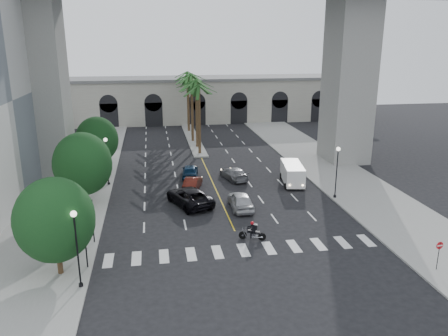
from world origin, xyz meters
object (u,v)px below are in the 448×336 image
at_px(lamp_post_right, 337,168).
at_px(pedestrian_b, 67,220).
at_px(lamp_post_left_near, 77,243).
at_px(cargo_van, 292,173).
at_px(car_e, 190,171).
at_px(do_not_enter_sign, 439,250).
at_px(traffic_signal_near, 85,236).
at_px(car_b, 193,183).
at_px(pedestrian_a, 49,227).
at_px(lamp_post_left_far, 107,157).
at_px(car_d, 234,174).
at_px(traffic_signal_far, 92,214).
at_px(car_c, 189,197).
at_px(car_a, 241,200).
at_px(motorcycle_rider, 253,231).

relative_size(lamp_post_right, pedestrian_b, 2.71).
distance_m(lamp_post_left_near, cargo_van, 27.13).
xyz_separation_m(car_e, do_not_enter_sign, (14.77, -24.36, 0.86)).
relative_size(lamp_post_left_near, traffic_signal_near, 1.47).
bearing_deg(car_e, cargo_van, 165.40).
xyz_separation_m(car_b, pedestrian_a, (-12.42, -10.66, 0.44)).
bearing_deg(lamp_post_left_far, car_d, -0.14).
height_order(traffic_signal_far, car_e, traffic_signal_far).
height_order(traffic_signal_far, pedestrian_a, traffic_signal_far).
distance_m(lamp_post_left_near, pedestrian_a, 8.68).
height_order(car_c, pedestrian_a, pedestrian_a).
bearing_deg(pedestrian_a, lamp_post_right, -5.11).
xyz_separation_m(lamp_post_right, car_a, (-9.90, -1.06, -2.40)).
bearing_deg(car_d, pedestrian_a, 22.96).
distance_m(traffic_signal_far, car_c, 10.97).
height_order(lamp_post_left_far, car_e, lamp_post_left_far).
distance_m(lamp_post_left_far, car_a, 15.94).
bearing_deg(car_e, lamp_post_left_far, 16.87).
xyz_separation_m(lamp_post_right, car_b, (-13.82, 5.35, -2.54)).
bearing_deg(traffic_signal_far, car_c, 41.64).
bearing_deg(car_e, car_c, 91.46).
bearing_deg(lamp_post_right, motorcycle_rider, -142.60).
height_order(traffic_signal_near, car_e, traffic_signal_near).
bearing_deg(motorcycle_rider, do_not_enter_sign, -11.74).
height_order(lamp_post_left_far, motorcycle_rider, lamp_post_left_far).
bearing_deg(motorcycle_rider, lamp_post_left_far, 148.11).
relative_size(lamp_post_left_far, car_e, 1.20).
relative_size(car_c, pedestrian_a, 3.12).
relative_size(motorcycle_rider, pedestrian_b, 1.06).
bearing_deg(traffic_signal_far, car_e, 60.78).
bearing_deg(car_d, lamp_post_right, 123.58).
relative_size(lamp_post_right, car_c, 0.88).
bearing_deg(do_not_enter_sign, car_d, 107.44).
relative_size(traffic_signal_far, pedestrian_b, 1.85).
height_order(cargo_van, pedestrian_b, cargo_van).
height_order(lamp_post_left_near, pedestrian_a, lamp_post_left_near).
distance_m(lamp_post_right, car_b, 15.03).
bearing_deg(car_c, car_b, -120.92).
xyz_separation_m(car_a, car_e, (-3.82, 10.62, -0.06)).
height_order(car_b, pedestrian_b, pedestrian_b).
distance_m(motorcycle_rider, car_a, 6.81).
height_order(lamp_post_left_near, do_not_enter_sign, lamp_post_left_near).
relative_size(car_a, do_not_enter_sign, 2.16).
xyz_separation_m(motorcycle_rider, car_e, (-3.44, 17.42, 0.04)).
relative_size(lamp_post_left_near, cargo_van, 0.96).
bearing_deg(car_e, lamp_post_left_near, 75.19).
xyz_separation_m(traffic_signal_near, cargo_van, (19.92, 15.71, -1.25)).
bearing_deg(car_b, cargo_van, -164.31).
distance_m(lamp_post_left_near, car_b, 20.59).
distance_m(car_c, car_e, 8.90).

